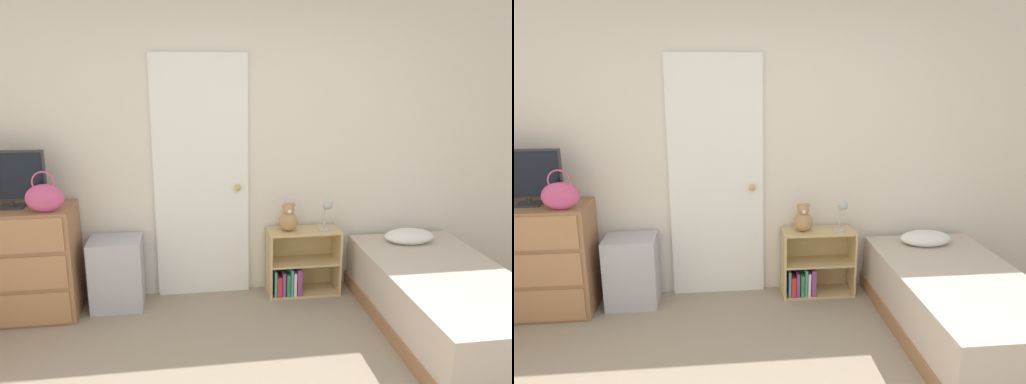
# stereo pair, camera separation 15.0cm
# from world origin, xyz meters

# --- Properties ---
(wall_back) EXTENTS (10.00, 0.06, 2.55)m
(wall_back) POSITION_xyz_m (0.00, 2.09, 1.27)
(wall_back) COLOR silver
(wall_back) RESTS_ON ground_plane
(door_closed) EXTENTS (0.79, 0.09, 2.06)m
(door_closed) POSITION_xyz_m (-0.42, 2.04, 1.03)
(door_closed) COLOR white
(door_closed) RESTS_ON ground_plane
(dresser) EXTENTS (0.82, 0.46, 0.89)m
(dresser) POSITION_xyz_m (-1.84, 1.81, 0.45)
(dresser) COLOR #996B47
(dresser) RESTS_ON ground_plane
(tv) EXTENTS (0.54, 0.16, 0.44)m
(tv) POSITION_xyz_m (-1.88, 1.84, 1.13)
(tv) COLOR #2D2D33
(tv) RESTS_ON dresser
(handbag) EXTENTS (0.28, 0.10, 0.31)m
(handbag) POSITION_xyz_m (-1.59, 1.67, 1.01)
(handbag) COLOR #C64C7F
(handbag) RESTS_ON dresser
(storage_bin) EXTENTS (0.42, 0.34, 0.59)m
(storage_bin) POSITION_xyz_m (-1.14, 1.87, 0.29)
(storage_bin) COLOR #ADADB7
(storage_bin) RESTS_ON ground_plane
(bookshelf) EXTENTS (0.62, 0.27, 0.58)m
(bookshelf) POSITION_xyz_m (0.39, 1.91, 0.24)
(bookshelf) COLOR tan
(bookshelf) RESTS_ON ground_plane
(teddy_bear) EXTENTS (0.16, 0.16, 0.25)m
(teddy_bear) POSITION_xyz_m (0.30, 1.90, 0.69)
(teddy_bear) COLOR tan
(teddy_bear) RESTS_ON bookshelf
(desk_lamp) EXTENTS (0.11, 0.11, 0.28)m
(desk_lamp) POSITION_xyz_m (0.63, 1.87, 0.78)
(desk_lamp) COLOR #B2B2B7
(desk_lamp) RESTS_ON bookshelf
(bed) EXTENTS (0.96, 1.87, 0.58)m
(bed) POSITION_xyz_m (1.35, 1.11, 0.24)
(bed) COLOR #996B47
(bed) RESTS_ON ground_plane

